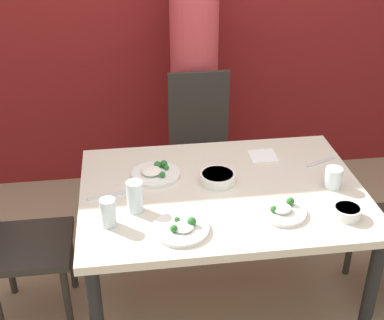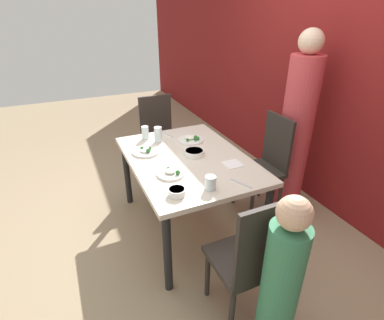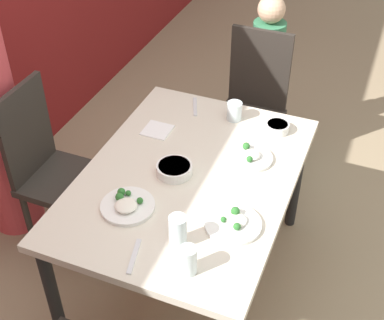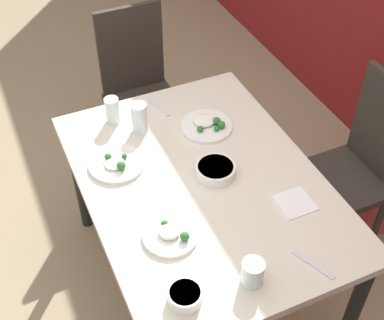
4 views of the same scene
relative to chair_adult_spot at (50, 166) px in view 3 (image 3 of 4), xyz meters
The scene contains 16 objects.
ground_plane 0.97m from the chair_adult_spot, 91.69° to the right, with size 10.00×10.00×0.00m, color #998466.
dining_table 0.84m from the chair_adult_spot, 91.69° to the right, with size 1.33×0.96×0.73m.
chair_adult_spot is the anchor object (origin of this frame).
chair_child_spot 1.30m from the chair_adult_spot, 40.58° to the right, with size 0.40×0.40×0.97m.
person_child 1.51m from the chair_adult_spot, 33.99° to the right, with size 0.21×0.21×1.12m.
bowl_curry 0.80m from the chair_adult_spot, 92.69° to the right, with size 0.17×0.17×0.05m.
plate_rice_adult 0.77m from the chair_adult_spot, 116.35° to the right, with size 0.24×0.24×0.06m.
plate_rice_child 1.10m from the chair_adult_spot, 79.50° to the right, with size 0.21×0.21×0.05m.
plate_noodles 1.17m from the chair_adult_spot, 102.83° to the right, with size 0.24×0.24×0.06m.
bowl_rice_small 1.24m from the chair_adult_spot, 67.27° to the right, with size 0.12×0.12×0.05m.
glass_water_tall 1.08m from the chair_adult_spot, 114.75° to the right, with size 0.07×0.07×0.15m.
glass_water_short 1.21m from the chair_adult_spot, 118.02° to the right, with size 0.07×0.07×0.13m.
glass_water_center 1.04m from the chair_adult_spot, 60.52° to the right, with size 0.08×0.08×0.10m.
napkin_folded 0.63m from the chair_adult_spot, 65.61° to the right, with size 0.14×0.14×0.01m.
fork_steel 1.01m from the chair_adult_spot, 124.82° to the right, with size 0.18×0.06×0.01m.
spoon_steel 0.86m from the chair_adult_spot, 50.72° to the right, with size 0.17×0.09×0.01m.
Camera 3 is at (-1.76, -0.72, 2.35)m, focal length 50.00 mm.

